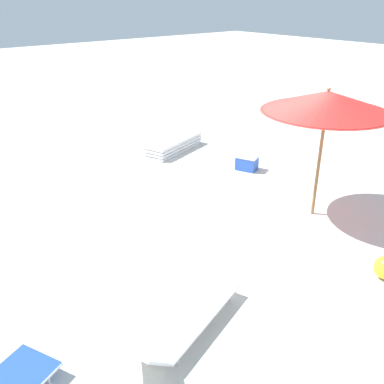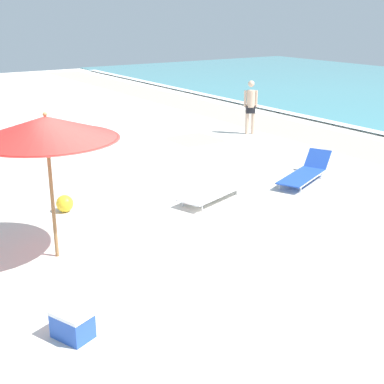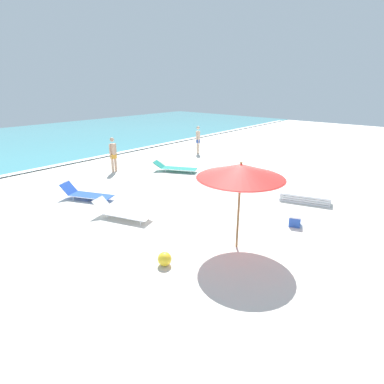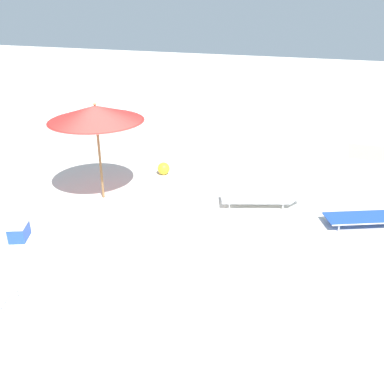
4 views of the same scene
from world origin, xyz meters
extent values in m
cube|color=silver|center=(0.00, 0.00, -0.08)|extent=(60.00, 60.00, 0.16)
cylinder|color=olive|center=(-1.11, -1.00, 1.10)|extent=(0.06, 0.06, 2.19)
cone|color=red|center=(-1.11, -1.00, 2.19)|extent=(2.28, 2.28, 0.36)
cylinder|color=#A4221E|center=(-1.11, -1.00, 2.02)|extent=(2.21, 2.21, 0.01)
sphere|color=olive|center=(-1.11, -1.00, 2.40)|extent=(0.07, 0.07, 0.07)
cube|color=white|center=(3.49, -1.14, 0.06)|extent=(1.10, 1.90, 0.03)
cube|color=silver|center=(3.49, -1.14, 0.03)|extent=(1.13, 1.93, 0.04)
cube|color=white|center=(3.49, -1.14, 0.14)|extent=(1.10, 1.90, 0.03)
cube|color=silver|center=(3.49, -1.14, 0.11)|extent=(1.13, 1.93, 0.04)
cube|color=white|center=(3.49, -1.15, 0.23)|extent=(1.10, 1.90, 0.03)
cube|color=silver|center=(3.49, -1.15, 0.20)|extent=(1.13, 1.93, 0.04)
cube|color=white|center=(3.49, -1.15, 0.31)|extent=(1.10, 1.90, 0.03)
cube|color=silver|center=(3.49, -1.15, 0.28)|extent=(1.13, 1.93, 0.04)
cylinder|color=silver|center=(-1.71, 4.55, 0.08)|extent=(0.03, 0.03, 0.16)
cylinder|color=silver|center=(-1.24, 4.75, 0.08)|extent=(0.03, 0.03, 0.16)
cube|color=white|center=(-1.94, 2.75, 0.17)|extent=(1.09, 1.76, 0.03)
cylinder|color=silver|center=(-2.22, 2.66, 0.17)|extent=(0.55, 1.58, 0.03)
cylinder|color=silver|center=(-1.65, 2.85, 0.17)|extent=(0.55, 1.58, 0.03)
cube|color=white|center=(-2.26, 3.72, 0.37)|extent=(0.68, 0.57, 0.41)
cylinder|color=silver|center=(-1.98, 2.06, 0.08)|extent=(0.03, 0.03, 0.16)
cylinder|color=silver|center=(-1.49, 2.22, 0.08)|extent=(0.03, 0.03, 0.16)
cylinder|color=silver|center=(-2.38, 3.28, 0.08)|extent=(0.03, 0.03, 0.16)
cylinder|color=silver|center=(-1.90, 3.45, 0.08)|extent=(0.03, 0.03, 0.16)
cube|color=blue|center=(1.28, -1.66, 0.16)|extent=(0.57, 0.50, 0.32)
cube|color=white|center=(1.28, -1.66, 0.35)|extent=(0.60, 0.52, 0.05)
camera|label=1|loc=(-5.27, 5.47, 3.91)|focal=40.00mm
camera|label=2|loc=(6.95, -3.61, 3.91)|focal=50.00mm
camera|label=3|loc=(-7.49, -4.82, 4.27)|focal=28.00mm
camera|label=4|loc=(7.52, 4.34, 4.72)|focal=40.00mm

